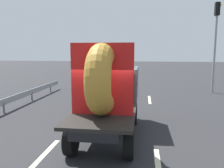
# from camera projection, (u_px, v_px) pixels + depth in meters

# --- Properties ---
(ground_plane) EXTENTS (120.00, 120.00, 0.00)m
(ground_plane) POSITION_uv_depth(u_px,v_px,m) (98.00, 139.00, 8.03)
(ground_plane) COLOR #28282B
(flatbed_truck) EXTENTS (2.02, 5.16, 3.30)m
(flatbed_truck) POSITION_uv_depth(u_px,v_px,m) (110.00, 88.00, 8.51)
(flatbed_truck) COLOR black
(flatbed_truck) RESTS_ON ground_plane
(distant_sedan) EXTENTS (1.67, 3.89, 1.27)m
(distant_sedan) POSITION_uv_depth(u_px,v_px,m) (99.00, 74.00, 23.61)
(distant_sedan) COLOR black
(distant_sedan) RESTS_ON ground_plane
(traffic_light) EXTENTS (0.42, 0.36, 6.43)m
(traffic_light) POSITION_uv_depth(u_px,v_px,m) (216.00, 36.00, 16.28)
(traffic_light) COLOR gray
(traffic_light) RESTS_ON ground_plane
(guardrail) EXTENTS (0.10, 11.70, 0.71)m
(guardrail) POSITION_uv_depth(u_px,v_px,m) (19.00, 97.00, 12.73)
(guardrail) COLOR gray
(guardrail) RESTS_ON ground_plane
(lane_dash_left_near) EXTENTS (0.16, 2.40, 0.01)m
(lane_dash_left_near) POSITION_uv_depth(u_px,v_px,m) (42.00, 156.00, 6.67)
(lane_dash_left_near) COLOR beige
(lane_dash_left_near) RESTS_ON ground_plane
(lane_dash_left_far) EXTENTS (0.16, 2.52, 0.01)m
(lane_dash_left_far) POSITION_uv_depth(u_px,v_px,m) (96.00, 101.00, 14.17)
(lane_dash_left_far) COLOR beige
(lane_dash_left_far) RESTS_ON ground_plane
(lane_dash_right_far) EXTENTS (0.16, 2.38, 0.01)m
(lane_dash_right_far) POSITION_uv_depth(u_px,v_px,m) (149.00, 100.00, 14.45)
(lane_dash_right_far) COLOR beige
(lane_dash_right_far) RESTS_ON ground_plane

